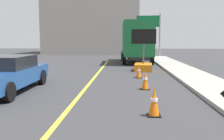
# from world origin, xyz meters

# --- Properties ---
(lane_center_stripe) EXTENTS (0.14, 36.00, 0.01)m
(lane_center_stripe) POSITION_xyz_m (0.00, 6.00, 0.00)
(lane_center_stripe) COLOR yellow
(lane_center_stripe) RESTS_ON ground
(arrow_board_trailer) EXTENTS (1.60, 1.90, 2.70)m
(arrow_board_trailer) POSITION_xyz_m (2.84, 16.69, 0.48)
(arrow_board_trailer) COLOR orange
(arrow_board_trailer) RESTS_ON ground
(box_truck) EXTENTS (2.74, 7.24, 3.54)m
(box_truck) POSITION_xyz_m (2.63, 22.62, 1.89)
(box_truck) COLOR black
(box_truck) RESTS_ON ground
(pickup_car) EXTENTS (2.02, 4.97, 1.38)m
(pickup_car) POSITION_xyz_m (-3.01, 9.68, 0.70)
(pickup_car) COLOR navy
(pickup_car) RESTS_ON ground
(highway_guide_sign) EXTENTS (2.78, 0.34, 5.00)m
(highway_guide_sign) POSITION_xyz_m (4.86, 29.80, 3.42)
(highway_guide_sign) COLOR gray
(highway_guide_sign) RESTS_ON ground
(far_building_block) EXTENTS (13.69, 8.80, 8.47)m
(far_building_block) POSITION_xyz_m (-3.30, 39.15, 4.24)
(far_building_block) COLOR gray
(far_building_block) RESTS_ON ground
(traffic_cone_mid_lane) EXTENTS (0.36, 0.36, 0.77)m
(traffic_cone_mid_lane) POSITION_xyz_m (2.40, 6.69, 0.38)
(traffic_cone_mid_lane) COLOR black
(traffic_cone_mid_lane) RESTS_ON ground
(traffic_cone_far_lane) EXTENTS (0.36, 0.36, 0.77)m
(traffic_cone_far_lane) POSITION_xyz_m (2.46, 10.32, 0.38)
(traffic_cone_far_lane) COLOR black
(traffic_cone_far_lane) RESTS_ON ground
(traffic_cone_curbside) EXTENTS (0.36, 0.36, 0.69)m
(traffic_cone_curbside) POSITION_xyz_m (2.36, 13.47, 0.34)
(traffic_cone_curbside) COLOR black
(traffic_cone_curbside) RESTS_ON ground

